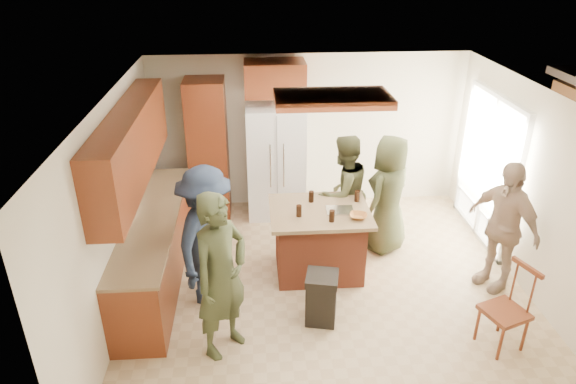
{
  "coord_description": "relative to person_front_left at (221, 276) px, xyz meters",
  "views": [
    {
      "loc": [
        -0.9,
        -5.34,
        4.02
      ],
      "look_at": [
        -0.48,
        0.5,
        1.15
      ],
      "focal_mm": 32.0,
      "sensor_mm": 36.0,
      "label": 1
    }
  ],
  "objects": [
    {
      "name": "left_cabinetry",
      "position": [
        -0.97,
        1.37,
        0.02
      ],
      "size": [
        0.64,
        3.0,
        2.3
      ],
      "color": "maroon",
      "rests_on": "ground"
    },
    {
      "name": "person_behind_left",
      "position": [
        1.6,
        1.98,
        -0.09
      ],
      "size": [
        0.97,
        0.87,
        1.7
      ],
      "primitive_type": "imported",
      "rotation": [
        0.0,
        0.0,
        3.69
      ],
      "color": "#404227",
      "rests_on": "ground"
    },
    {
      "name": "person_front_left",
      "position": [
        0.0,
        0.0,
        0.0
      ],
      "size": [
        0.83,
        0.84,
        1.87
      ],
      "primitive_type": "imported",
      "rotation": [
        0.0,
        0.0,
        0.83
      ],
      "color": "#323921",
      "rests_on": "ground"
    },
    {
      "name": "person_side_right",
      "position": [
        3.41,
        0.91,
        -0.08
      ],
      "size": [
        0.91,
        1.13,
        1.72
      ],
      "primitive_type": "imported",
      "rotation": [
        0.0,
        0.0,
        -1.11
      ],
      "color": "tan",
      "rests_on": "ground"
    },
    {
      "name": "person_behind_right",
      "position": [
        2.23,
        1.88,
        -0.08
      ],
      "size": [
        0.98,
        0.97,
        1.71
      ],
      "primitive_type": "imported",
      "rotation": [
        0.0,
        0.0,
        3.91
      ],
      "color": "#333720",
      "rests_on": "ground"
    },
    {
      "name": "island_items",
      "position": [
        1.44,
        1.27,
        0.04
      ],
      "size": [
        0.9,
        0.66,
        0.15
      ],
      "color": "silver",
      "rests_on": "kitchen_island"
    },
    {
      "name": "person_counter",
      "position": [
        -0.21,
        0.85,
        -0.04
      ],
      "size": [
        0.89,
        1.26,
        1.78
      ],
      "primitive_type": "imported",
      "rotation": [
        0.0,
        0.0,
        1.23
      ],
      "color": "#1B2436",
      "rests_on": "ground"
    },
    {
      "name": "spindle_chair",
      "position": [
        3.02,
        -0.19,
        -0.48
      ],
      "size": [
        0.54,
        0.54,
        0.99
      ],
      "color": "maroon",
      "rests_on": "ground"
    },
    {
      "name": "refrigerator",
      "position": [
        0.72,
        3.09,
        -0.04
      ],
      "size": [
        0.9,
        0.76,
        1.8
      ],
      "color": "white",
      "rests_on": "ground"
    },
    {
      "name": "trash_bin",
      "position": [
        1.1,
        0.37,
        -0.62
      ],
      "size": [
        0.43,
        0.43,
        0.63
      ],
      "color": "black",
      "rests_on": "ground"
    },
    {
      "name": "kitchen_island",
      "position": [
        1.19,
        1.37,
        -0.46
      ],
      "size": [
        1.28,
        1.03,
        0.93
      ],
      "color": "#963D26",
      "rests_on": "ground"
    },
    {
      "name": "back_wall_units",
      "position": [
        -0.06,
        3.17,
        0.44
      ],
      "size": [
        1.8,
        0.6,
        2.45
      ],
      "color": "maroon",
      "rests_on": "ground"
    }
  ]
}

